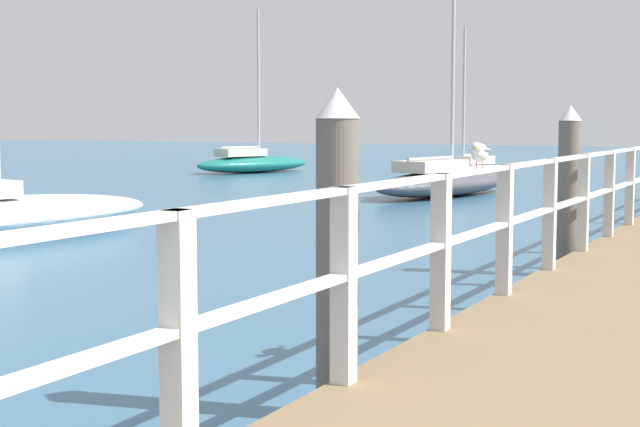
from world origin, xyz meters
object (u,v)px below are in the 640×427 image
(boat_1, at_px, (467,167))
(boat_5, at_px, (444,180))
(dock_piling_near, at_px, (337,254))
(seagull_foreground, at_px, (479,152))
(dock_piling_far, at_px, (568,190))
(boat_4, at_px, (253,163))

(boat_1, height_order, boat_5, boat_5)
(boat_1, bearing_deg, dock_piling_near, 123.92)
(dock_piling_near, height_order, boat_1, boat_1)
(boat_1, bearing_deg, seagull_foreground, 125.72)
(seagull_foreground, distance_m, boat_1, 28.26)
(boat_1, xyz_separation_m, boat_5, (2.73, -9.98, 0.12))
(dock_piling_far, height_order, boat_5, boat_5)
(dock_piling_near, distance_m, boat_1, 29.81)
(dock_piling_far, height_order, boat_4, boat_4)
(dock_piling_far, bearing_deg, boat_4, 130.63)
(dock_piling_near, height_order, boat_4, boat_4)
(dock_piling_near, bearing_deg, boat_4, 122.71)
(dock_piling_far, relative_size, boat_5, 0.26)
(seagull_foreground, relative_size, boat_1, 0.09)
(dock_piling_far, bearing_deg, boat_1, 111.79)
(dock_piling_far, relative_size, seagull_foreground, 4.60)
(dock_piling_near, relative_size, dock_piling_far, 1.00)
(dock_piling_far, bearing_deg, dock_piling_near, -90.00)
(dock_piling_far, distance_m, boat_1, 23.57)
(boat_1, bearing_deg, boat_5, 122.16)
(dock_piling_far, xyz_separation_m, seagull_foreground, (0.38, -4.83, 0.63))
(boat_5, bearing_deg, boat_1, 116.58)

